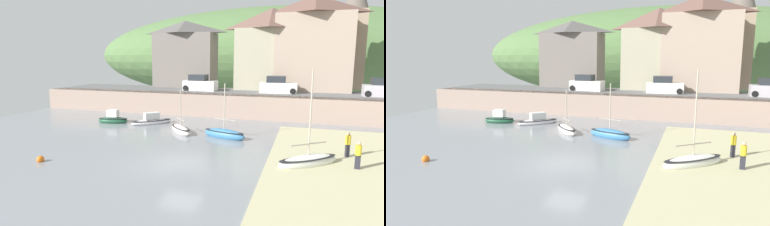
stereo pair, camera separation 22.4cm
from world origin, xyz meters
TOP-DOWN VIEW (x-y plane):
  - quay_seawall at (0.00, 17.50)m, footprint 48.00×9.40m
  - hillside_backdrop at (0.80, 55.20)m, footprint 80.00×44.00m
  - waterfront_building_left at (-8.91, 25.20)m, footprint 8.48×4.31m
  - waterfront_building_centre at (2.60, 25.20)m, footprint 8.73×5.48m
  - waterfront_building_right at (7.53, 25.20)m, footprint 8.99×5.75m
  - church_with_spire at (12.30, 29.20)m, footprint 3.00×3.00m
  - sailboat_white_hull at (0.97, 7.35)m, footprint 3.86×2.14m
  - motorboat_with_cabin at (7.41, 1.93)m, footprint 3.90×3.62m
  - fishing_boat_green at (-7.07, 10.58)m, footprint 3.63×3.66m
  - sailboat_tall_mast at (-11.01, 9.93)m, footprint 3.19×1.87m
  - dinghy_open_wooden at (-3.07, 8.04)m, footprint 3.15×3.38m
  - parked_car_near_slipway at (-5.37, 20.70)m, footprint 4.23×2.05m
  - parked_car_by_wall at (3.95, 20.70)m, footprint 4.19×1.92m
  - person_on_slipway at (10.11, 2.10)m, footprint 0.34×0.34m
  - person_near_water at (9.81, 4.52)m, footprint 0.34×0.34m
  - mooring_buoy at (-8.44, -2.53)m, footprint 0.47×0.47m

SIDE VIEW (x-z plane):
  - mooring_buoy at x=-8.44m, z-range -0.09..0.37m
  - dinghy_open_wooden at x=-3.07m, z-range -1.69..2.21m
  - fishing_boat_green at x=-7.07m, z-range -0.33..0.94m
  - sailboat_white_hull at x=0.97m, z-range -2.01..2.63m
  - motorboat_with_cabin at x=7.41m, z-range -2.69..3.32m
  - sailboat_tall_mast at x=-11.01m, z-range -0.38..1.09m
  - person_on_slipway at x=10.11m, z-range 0.17..1.79m
  - person_near_water at x=9.81m, z-range 0.17..1.79m
  - quay_seawall at x=0.00m, z-range 0.16..2.56m
  - parked_car_near_slipway at x=-5.37m, z-range 2.23..4.18m
  - parked_car_by_wall at x=3.95m, z-range 2.23..4.18m
  - hillside_backdrop at x=0.80m, z-range -2.91..16.48m
  - waterfront_building_left at x=-8.91m, z-range 2.48..11.35m
  - waterfront_building_centre at x=2.60m, z-range 2.49..12.54m
  - waterfront_building_right at x=7.53m, z-range 2.48..13.74m
  - church_with_spire at x=12.30m, z-range 2.64..17.78m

